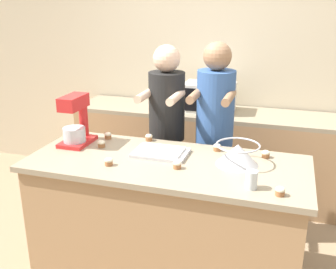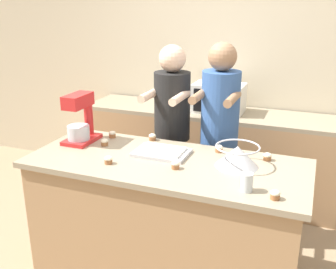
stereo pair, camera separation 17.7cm
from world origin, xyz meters
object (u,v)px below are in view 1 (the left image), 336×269
object	(u,v)px
cupcake_0	(280,191)
cupcake_4	(101,144)
baking_tray	(161,152)
person_right	(214,139)
cupcake_1	(217,147)
person_left	(167,136)
drinking_glass	(251,180)
stand_mixer	(76,123)
mixing_bowl	(238,154)
cupcake_5	(109,161)
cupcake_3	(108,135)
cupcake_6	(149,137)
cupcake_2	(266,154)
cupcake_7	(177,165)
microwave_oven	(210,97)

from	to	relation	value
cupcake_0	cupcake_4	world-z (taller)	same
baking_tray	cupcake_0	xyz separation A→B (m)	(0.84, -0.39, 0.01)
person_right	cupcake_1	xyz separation A→B (m)	(0.09, -0.36, 0.06)
person_left	drinking_glass	distance (m)	1.22
stand_mixer	mixing_bowl	distance (m)	1.24
stand_mixer	cupcake_0	world-z (taller)	stand_mixer
drinking_glass	person_left	bearing A→B (deg)	131.67
stand_mixer	baking_tray	distance (m)	0.70
cupcake_0	cupcake_4	distance (m)	1.38
cupcake_5	cupcake_3	bearing A→B (deg)	116.16
cupcake_1	mixing_bowl	bearing A→B (deg)	-49.77
cupcake_4	cupcake_6	bearing A→B (deg)	39.80
person_right	cupcake_2	bearing A→B (deg)	-41.53
person_left	baking_tray	world-z (taller)	person_left
cupcake_3	cupcake_7	distance (m)	0.80
baking_tray	cupcake_6	bearing A→B (deg)	125.90
person_right	cupcake_7	distance (m)	0.77
mixing_bowl	cupcake_5	world-z (taller)	mixing_bowl
person_left	cupcake_4	world-z (taller)	person_left
cupcake_1	cupcake_5	bearing A→B (deg)	-143.10
cupcake_0	cupcake_3	distance (m)	1.48
mixing_bowl	cupcake_7	bearing A→B (deg)	-152.77
stand_mixer	person_left	bearing A→B (deg)	43.73
baking_tray	cupcake_5	world-z (taller)	cupcake_5
cupcake_2	cupcake_7	world-z (taller)	same
baking_tray	cupcake_4	xyz separation A→B (m)	(-0.47, 0.01, 0.01)
drinking_glass	cupcake_3	size ratio (longest dim) A/B	1.96
stand_mixer	cupcake_5	xyz separation A→B (m)	(0.42, -0.31, -0.14)
microwave_oven	cupcake_1	xyz separation A→B (m)	(0.30, -1.15, -0.09)
cupcake_0	cupcake_5	bearing A→B (deg)	174.71
cupcake_5	cupcake_7	xyz separation A→B (m)	(0.45, 0.09, 0.00)
microwave_oven	stand_mixer	bearing A→B (deg)	-120.19
mixing_bowl	drinking_glass	world-z (taller)	mixing_bowl
stand_mixer	cupcake_7	xyz separation A→B (m)	(0.87, -0.23, -0.14)
mixing_bowl	cupcake_4	xyz separation A→B (m)	(-1.02, 0.02, -0.05)
baking_tray	drinking_glass	world-z (taller)	drinking_glass
baking_tray	cupcake_6	world-z (taller)	cupcake_6
mixing_bowl	cupcake_1	bearing A→B (deg)	130.23
baking_tray	person_left	bearing A→B (deg)	103.34
cupcake_2	cupcake_3	size ratio (longest dim) A/B	1.00
cupcake_6	cupcake_7	world-z (taller)	same
microwave_oven	cupcake_0	world-z (taller)	microwave_oven
mixing_bowl	cupcake_1	distance (m)	0.28
cupcake_4	cupcake_6	xyz separation A→B (m)	(0.29, 0.24, 0.00)
cupcake_1	cupcake_2	distance (m)	0.35
cupcake_2	mixing_bowl	bearing A→B (deg)	-134.61
cupcake_3	cupcake_6	size ratio (longest dim) A/B	1.00
cupcake_5	cupcake_6	size ratio (longest dim) A/B	1.00
baking_tray	cupcake_4	distance (m)	0.47
cupcake_4	cupcake_5	xyz separation A→B (m)	(0.20, -0.30, 0.00)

